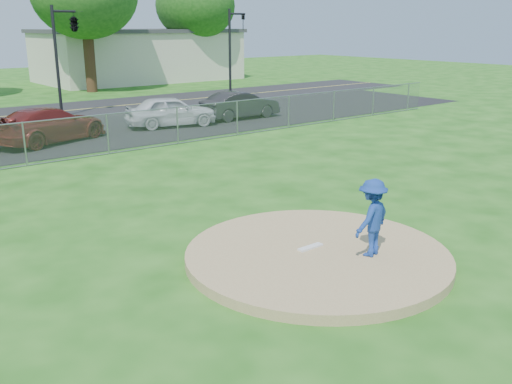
# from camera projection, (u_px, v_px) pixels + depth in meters

# --- Properties ---
(ground) EXTENTS (120.00, 120.00, 0.00)m
(ground) POSITION_uv_depth(u_px,v_px,m) (107.00, 168.00, 19.18)
(ground) COLOR #1B5512
(ground) RESTS_ON ground
(pitchers_mound) EXTENTS (5.40, 5.40, 0.20)m
(pitchers_mound) POSITION_uv_depth(u_px,v_px,m) (317.00, 255.00, 11.68)
(pitchers_mound) COLOR tan
(pitchers_mound) RESTS_ON ground
(pitching_rubber) EXTENTS (0.60, 0.15, 0.04)m
(pitching_rubber) POSITION_uv_depth(u_px,v_px,m) (310.00, 247.00, 11.80)
(pitching_rubber) COLOR white
(pitching_rubber) RESTS_ON pitchers_mound
(chain_link_fence) EXTENTS (40.00, 0.06, 1.50)m
(chain_link_fence) POSITION_uv_depth(u_px,v_px,m) (82.00, 138.00, 20.46)
(chain_link_fence) COLOR gray
(chain_link_fence) RESTS_ON ground
(parking_lot) EXTENTS (50.00, 8.00, 0.01)m
(parking_lot) POSITION_uv_depth(u_px,v_px,m) (41.00, 139.00, 24.04)
(parking_lot) COLOR black
(parking_lot) RESTS_ON ground
(commercial_building) EXTENTS (16.40, 9.40, 4.30)m
(commercial_building) POSITION_uv_depth(u_px,v_px,m) (139.00, 55.00, 49.12)
(commercial_building) COLOR beige
(commercial_building) RESTS_ON ground
(traffic_signal_center) EXTENTS (1.42, 2.48, 5.60)m
(traffic_signal_center) POSITION_uv_depth(u_px,v_px,m) (72.00, 25.00, 29.24)
(traffic_signal_center) COLOR black
(traffic_signal_center) RESTS_ON ground
(traffic_signal_right) EXTENTS (1.28, 0.20, 5.60)m
(traffic_signal_right) POSITION_uv_depth(u_px,v_px,m) (233.00, 46.00, 35.77)
(traffic_signal_right) COLOR black
(traffic_signal_right) RESTS_ON ground
(pitcher) EXTENTS (1.11, 0.77, 1.57)m
(pitcher) POSITION_uv_depth(u_px,v_px,m) (372.00, 218.00, 11.25)
(pitcher) COLOR navy
(pitcher) RESTS_ON pitchers_mound
(parked_car_darkred) EXTENTS (5.33, 3.57, 1.43)m
(parked_car_darkred) POSITION_uv_depth(u_px,v_px,m) (50.00, 125.00, 23.23)
(parked_car_darkred) COLOR maroon
(parked_car_darkred) RESTS_ON parking_lot
(parked_car_pearl) EXTENTS (4.51, 2.67, 1.44)m
(parked_car_pearl) POSITION_uv_depth(u_px,v_px,m) (171.00, 111.00, 26.87)
(parked_car_pearl) COLOR silver
(parked_car_pearl) RESTS_ON parking_lot
(parked_car_charcoal) EXTENTS (4.19, 1.48, 1.38)m
(parked_car_charcoal) POSITION_uv_depth(u_px,v_px,m) (240.00, 105.00, 29.18)
(parked_car_charcoal) COLOR black
(parked_car_charcoal) RESTS_ON parking_lot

